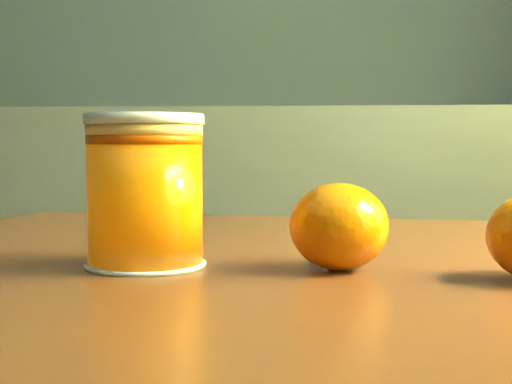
{
  "coord_description": "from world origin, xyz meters",
  "views": [
    {
      "loc": [
        0.85,
        -0.45,
        0.81
      ],
      "look_at": [
        0.81,
        0.06,
        0.78
      ],
      "focal_mm": 50.0,
      "sensor_mm": 36.0,
      "label": 1
    }
  ],
  "objects": [
    {
      "name": "kitchen_counter",
      "position": [
        0.0,
        1.45,
        0.45
      ],
      "size": [
        3.15,
        0.6,
        0.9
      ],
      "primitive_type": "cube",
      "color": "#535358",
      "rests_on": "ground"
    },
    {
      "name": "juice_glass",
      "position": [
        0.73,
        0.05,
        0.78
      ],
      "size": [
        0.09,
        0.09,
        0.11
      ],
      "rotation": [
        0.0,
        0.0,
        0.33
      ],
      "color": "#DF6804",
      "rests_on": "table"
    },
    {
      "name": "orange_front",
      "position": [
        0.87,
        0.05,
        0.75
      ],
      "size": [
        0.08,
        0.08,
        0.06
      ],
      "primitive_type": "ellipsoid",
      "rotation": [
        0.0,
        0.0,
        -0.08
      ],
      "color": "orange",
      "rests_on": "table"
    }
  ]
}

